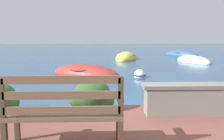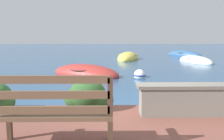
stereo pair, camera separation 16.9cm
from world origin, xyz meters
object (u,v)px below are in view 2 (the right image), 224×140
Objects in this scene: rowboat_mid at (195,61)px; mooring_buoy at (140,75)px; rowboat_far at (128,58)px; rowboat_outer at (184,55)px; rowboat_nearest at (86,74)px; park_bench at (55,110)px.

rowboat_mid is 6.44m from mooring_buoy.
rowboat_far is 5.06m from rowboat_outer.
rowboat_nearest is 1.08× the size of rowboat_mid.
mooring_buoy is at bearing 69.08° from park_bench.
park_bench is 13.44m from rowboat_far.
rowboat_outer is at bearing -95.21° from rowboat_nearest.
rowboat_nearest is at bearing -4.49° from rowboat_far.
rowboat_nearest is at bearing -70.55° from rowboat_mid.
park_bench is 6.69m from mooring_buoy.
rowboat_mid is 6.09× the size of mooring_buoy.
park_bench is 12.89m from rowboat_mid.
rowboat_far is (-3.79, 1.77, 0.01)m from rowboat_mid.
rowboat_far reaches higher than rowboat_outer.
mooring_buoy is (-0.12, -6.88, 0.00)m from rowboat_far.
rowboat_outer is (6.37, 15.75, -0.64)m from park_bench.
park_bench reaches higher than rowboat_outer.
rowboat_nearest is 1.06× the size of rowboat_outer.
mooring_buoy is (-3.91, -5.11, 0.02)m from rowboat_mid.
rowboat_far is at bearing 76.69° from park_bench.
park_bench is at bearing -44.86° from rowboat_mid.
rowboat_nearest is 7.59m from rowboat_mid.
rowboat_outer is 6.21× the size of mooring_buoy.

